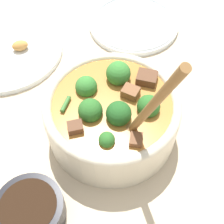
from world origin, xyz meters
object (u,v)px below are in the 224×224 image
object	(u,v)px
condiment_bowl	(30,210)
food_plate	(3,51)
empty_plate	(134,23)
stew_bowl	(112,114)

from	to	relation	value
condiment_bowl	food_plate	distance (m)	0.37
empty_plate	food_plate	world-z (taller)	food_plate
food_plate	empty_plate	bearing A→B (deg)	8.38
empty_plate	food_plate	distance (m)	0.31
stew_bowl	empty_plate	distance (m)	0.30
empty_plate	stew_bowl	bearing A→B (deg)	-109.49
stew_bowl	food_plate	xyz separation A→B (m)	(-0.20, 0.24, -0.04)
condiment_bowl	empty_plate	size ratio (longest dim) A/B	0.49
stew_bowl	condiment_bowl	xyz separation A→B (m)	(-0.15, -0.13, -0.03)
condiment_bowl	food_plate	xyz separation A→B (m)	(-0.06, 0.37, -0.01)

